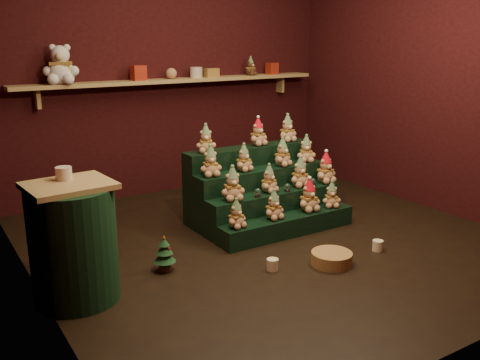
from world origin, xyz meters
TOP-DOWN VIEW (x-y plane):
  - ground at (0.00, 0.00)m, footprint 4.00×4.00m
  - back_wall at (0.00, 2.05)m, footprint 4.00×0.10m
  - left_wall at (-2.05, 0.00)m, footprint 0.10×4.00m
  - right_wall at (2.05, 0.00)m, footprint 0.10×4.00m
  - back_shelf at (0.00, 1.87)m, footprint 3.60×0.26m
  - riser_tier_front at (0.22, 0.05)m, footprint 1.40×0.22m
  - riser_tier_midfront at (0.22, 0.27)m, footprint 1.40×0.22m
  - riser_tier_midback at (0.22, 0.49)m, footprint 1.40×0.22m
  - riser_tier_back at (0.22, 0.71)m, footprint 1.40×0.22m
  - teddy_0 at (-0.35, 0.05)m, footprint 0.22×0.20m
  - teddy_1 at (0.06, 0.06)m, footprint 0.21×0.19m
  - teddy_2 at (0.47, 0.07)m, footprint 0.23×0.21m
  - teddy_3 at (0.74, 0.05)m, footprint 0.23×0.22m
  - teddy_4 at (-0.25, 0.26)m, footprint 0.26×0.24m
  - teddy_5 at (0.16, 0.29)m, footprint 0.24×0.23m
  - teddy_6 at (0.53, 0.28)m, footprint 0.24×0.22m
  - teddy_7 at (0.84, 0.26)m, footprint 0.24×0.22m
  - teddy_8 at (-0.34, 0.50)m, footprint 0.23×0.22m
  - teddy_9 at (0.02, 0.50)m, footprint 0.22×0.21m
  - teddy_10 at (0.45, 0.47)m, footprint 0.25×0.23m
  - teddy_11 at (0.76, 0.48)m, footprint 0.25×0.24m
  - teddy_12 at (-0.28, 0.69)m, footprint 0.24×0.23m
  - teddy_13 at (0.32, 0.71)m, footprint 0.22×0.20m
  - teddy_14 at (0.70, 0.72)m, footprint 0.21×0.19m
  - snow_globe_a at (-0.01, 0.21)m, footprint 0.06×0.06m
  - snow_globe_b at (0.32, 0.21)m, footprint 0.06×0.06m
  - snow_globe_c at (0.63, 0.21)m, footprint 0.06×0.06m
  - side_table at (-1.79, -0.16)m, footprint 0.59×0.59m
  - table_ornament at (-1.79, -0.06)m, footprint 0.11×0.11m
  - mini_christmas_tree at (-1.08, -0.07)m, footprint 0.18×0.18m
  - mug_left at (-0.36, -0.51)m, footprint 0.09×0.09m
  - mug_right at (0.64, -0.67)m, footprint 0.09×0.09m
  - wicker_basket at (0.11, -0.68)m, footprint 0.38×0.38m
  - white_bear at (-1.27, 1.84)m, footprint 0.44×0.42m
  - brown_bear at (0.97, 1.84)m, footprint 0.20×0.19m
  - gift_tin_red_a at (-0.46, 1.85)m, footprint 0.14×0.14m
  - gift_tin_cream at (0.24, 1.85)m, footprint 0.14×0.14m
  - gift_tin_red_b at (1.30, 1.85)m, footprint 0.12×0.12m
  - shelf_plush_ball at (-0.07, 1.85)m, footprint 0.12×0.12m
  - scarf_gift_box at (0.44, 1.85)m, footprint 0.16×0.10m

SIDE VIEW (x-z plane):
  - ground at x=0.00m, z-range 0.00..0.00m
  - mug_right at x=0.64m, z-range 0.00..0.09m
  - mug_left at x=-0.36m, z-range 0.00..0.09m
  - wicker_basket at x=0.11m, z-range 0.00..0.10m
  - riser_tier_front at x=0.22m, z-range 0.00..0.18m
  - mini_christmas_tree at x=-1.08m, z-range 0.00..0.30m
  - riser_tier_midfront at x=0.22m, z-range 0.00..0.36m
  - riser_tier_midback at x=0.22m, z-range 0.00..0.54m
  - teddy_3 at x=0.74m, z-range 0.18..0.43m
  - teddy_0 at x=-0.35m, z-range 0.18..0.43m
  - teddy_1 at x=0.06m, z-range 0.18..0.45m
  - teddy_2 at x=0.47m, z-range 0.18..0.49m
  - riser_tier_back at x=0.22m, z-range 0.00..0.72m
  - snow_globe_b at x=0.32m, z-range 0.36..0.44m
  - snow_globe_a at x=-0.01m, z-range 0.36..0.44m
  - snow_globe_c at x=0.63m, z-range 0.36..0.45m
  - side_table at x=-1.79m, z-range 0.00..0.84m
  - teddy_5 at x=0.16m, z-range 0.36..0.62m
  - teddy_6 at x=0.53m, z-range 0.36..0.66m
  - teddy_4 at x=-0.25m, z-range 0.36..0.67m
  - teddy_7 at x=0.84m, z-range 0.36..0.67m
  - teddy_9 at x=0.02m, z-range 0.54..0.80m
  - teddy_11 at x=0.76m, z-range 0.54..0.81m
  - teddy_10 at x=0.45m, z-range 0.54..0.82m
  - teddy_8 at x=-0.34m, z-range 0.54..0.82m
  - teddy_12 at x=-0.28m, z-range 0.72..0.98m
  - teddy_13 at x=0.32m, z-range 0.72..0.99m
  - teddy_14 at x=0.70m, z-range 0.72..1.00m
  - table_ornament at x=-1.79m, z-range 0.84..0.93m
  - back_shelf at x=0.00m, z-range 1.17..1.41m
  - scarf_gift_box at x=0.44m, z-range 1.32..1.42m
  - gift_tin_cream at x=0.24m, z-range 1.32..1.44m
  - shelf_plush_ball at x=-0.07m, z-range 1.32..1.44m
  - gift_tin_red_b at x=1.30m, z-range 1.32..1.46m
  - back_wall at x=0.00m, z-range 0.00..2.80m
  - left_wall at x=-2.05m, z-range 0.00..2.80m
  - right_wall at x=2.05m, z-range 0.00..2.80m
  - gift_tin_red_a at x=-0.46m, z-range 1.32..1.48m
  - brown_bear at x=0.97m, z-range 1.32..1.54m
  - white_bear at x=-1.27m, z-range 1.32..1.81m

